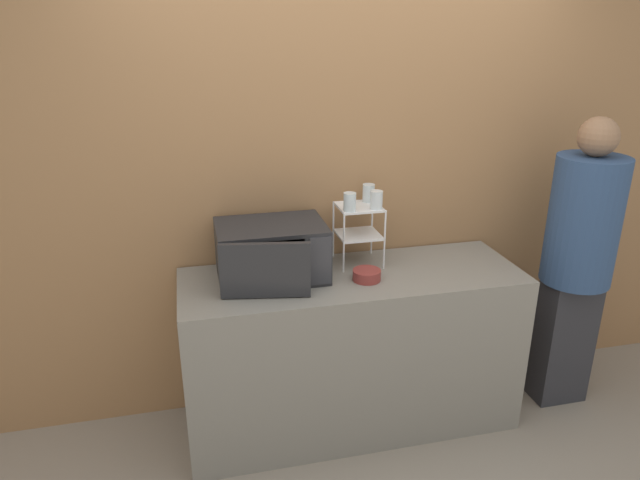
% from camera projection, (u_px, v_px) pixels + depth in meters
% --- Properties ---
extents(ground_plane, '(12.00, 12.00, 0.00)m').
position_uv_depth(ground_plane, '(366.00, 454.00, 3.02)').
color(ground_plane, gray).
extents(wall_back, '(8.00, 0.06, 2.60)m').
position_uv_depth(wall_back, '(337.00, 185.00, 3.15)').
color(wall_back, '#9E7047').
rests_on(wall_back, ground_plane).
extents(counter, '(1.80, 0.62, 0.90)m').
position_uv_depth(counter, '(351.00, 350.00, 3.14)').
color(counter, gray).
rests_on(counter, ground_plane).
extents(microwave, '(0.56, 0.49, 0.29)m').
position_uv_depth(microwave, '(271.00, 252.00, 2.90)').
color(microwave, '#262628').
rests_on(microwave, counter).
extents(dish_rack, '(0.23, 0.23, 0.33)m').
position_uv_depth(dish_rack, '(359.00, 222.00, 3.05)').
color(dish_rack, white).
rests_on(dish_rack, counter).
extents(glass_front_left, '(0.07, 0.07, 0.10)m').
position_uv_depth(glass_front_left, '(349.00, 202.00, 2.92)').
color(glass_front_left, silver).
rests_on(glass_front_left, dish_rack).
extents(glass_back_right, '(0.07, 0.07, 0.10)m').
position_uv_depth(glass_back_right, '(369.00, 193.00, 3.08)').
color(glass_back_right, silver).
rests_on(glass_back_right, dish_rack).
extents(glass_front_right, '(0.07, 0.07, 0.10)m').
position_uv_depth(glass_front_right, '(376.00, 200.00, 2.96)').
color(glass_front_right, silver).
rests_on(glass_front_right, dish_rack).
extents(bowl, '(0.14, 0.14, 0.05)m').
position_uv_depth(bowl, '(367.00, 275.00, 2.91)').
color(bowl, maroon).
rests_on(bowl, counter).
extents(person, '(0.38, 0.38, 1.69)m').
position_uv_depth(person, '(578.00, 253.00, 3.16)').
color(person, '#2D2D33').
rests_on(person, ground_plane).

